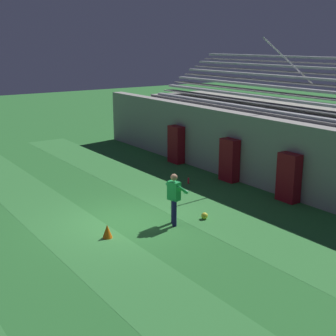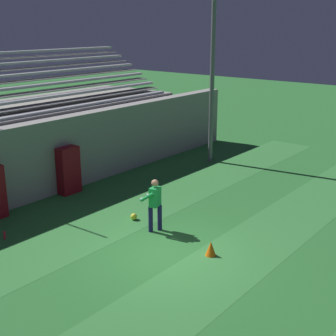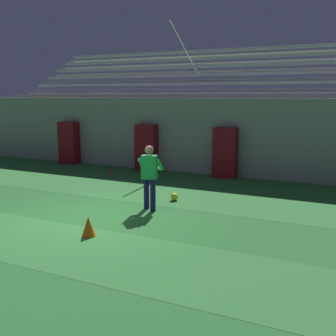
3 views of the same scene
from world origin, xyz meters
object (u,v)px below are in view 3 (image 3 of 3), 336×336
Objects in this scene: padding_pillar_far_left at (69,143)px; traffic_cone at (88,227)px; padding_pillar_gate_left at (146,148)px; water_bottle at (109,173)px; goalkeeper at (150,173)px; soccer_ball at (174,197)px; padding_pillar_gate_right at (225,153)px.

padding_pillar_far_left is 9.28m from traffic_cone.
traffic_cone is at bearing -48.74° from padding_pillar_far_left.
padding_pillar_far_left is 4.24× the size of traffic_cone.
padding_pillar_gate_left is 1.92m from water_bottle.
goalkeeper is 1.38m from soccer_ball.
water_bottle is (-3.47, 2.00, 0.01)m from soccer_ball.
goalkeeper is (-0.55, -4.71, 0.06)m from padding_pillar_gate_right.
padding_pillar_gate_right reaches higher than soccer_ball.
padding_pillar_gate_right reaches higher than water_bottle.
padding_pillar_far_left is at bearing 151.10° from soccer_ball.
water_bottle is at bearing 119.38° from traffic_cone.
padding_pillar_gate_right is at bearing 23.11° from water_bottle.
traffic_cone is at bearing -97.99° from soccer_ball.
padding_pillar_far_left is at bearing 131.26° from traffic_cone.
water_bottle reaches higher than soccer_ball.
padding_pillar_gate_right is at bearing 0.00° from padding_pillar_gate_left.
padding_pillar_far_left is 7.42× the size of water_bottle.
padding_pillar_far_left is 3.59m from water_bottle.
traffic_cone is 1.75× the size of water_bottle.
traffic_cone is (-0.47, -3.33, 0.10)m from soccer_ball.
goalkeeper is at bearing -36.46° from padding_pillar_far_left.
padding_pillar_far_left is 8.09× the size of soccer_ball.
padding_pillar_gate_left is 7.42× the size of water_bottle.
goalkeeper is (2.61, -4.71, 0.06)m from padding_pillar_gate_left.
padding_pillar_gate_right is 7.04m from traffic_cone.
padding_pillar_gate_left reaches higher than soccer_ball.
padding_pillar_far_left reaches higher than traffic_cone.
goalkeeper is at bearing -60.96° from padding_pillar_gate_left.
padding_pillar_gate_left is at bearing 0.00° from padding_pillar_far_left.
padding_pillar_gate_right is 8.09× the size of soccer_ball.
soccer_ball is at bearing -28.90° from padding_pillar_far_left.
padding_pillar_gate_right is 4.22m from water_bottle.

